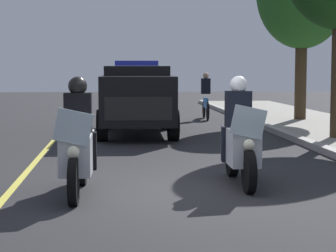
{
  "coord_description": "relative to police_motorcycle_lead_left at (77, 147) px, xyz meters",
  "views": [
    {
      "loc": [
        9.2,
        -0.85,
        1.84
      ],
      "look_at": [
        -0.95,
        0.0,
        0.9
      ],
      "focal_mm": 67.05,
      "sensor_mm": 36.0,
      "label": 1
    }
  ],
  "objects": [
    {
      "name": "ground_plane",
      "position": [
        -0.06,
        1.41,
        -0.7
      ],
      "size": [
        80.0,
        80.0,
        0.0
      ],
      "primitive_type": "plane",
      "color": "#28282B"
    },
    {
      "name": "lane_stripe_center",
      "position": [
        -0.06,
        -1.03,
        -0.7
      ],
      "size": [
        48.0,
        0.12,
        0.01
      ],
      "primitive_type": "cube",
      "color": "#E0D14C",
      "rests_on": "ground"
    },
    {
      "name": "police_motorcycle_lead_left",
      "position": [
        0.0,
        0.0,
        0.0
      ],
      "size": [
        2.14,
        0.57,
        1.72
      ],
      "color": "black",
      "rests_on": "ground"
    },
    {
      "name": "police_motorcycle_lead_right",
      "position": [
        -0.6,
        2.52,
        0.0
      ],
      "size": [
        2.14,
        0.57,
        1.72
      ],
      "color": "black",
      "rests_on": "ground"
    },
    {
      "name": "police_suv",
      "position": [
        -8.27,
        1.15,
        0.37
      ],
      "size": [
        4.94,
        2.15,
        2.05
      ],
      "color": "black",
      "rests_on": "ground"
    },
    {
      "name": "cyclist_background",
      "position": [
        -13.29,
        3.81,
        0.14
      ],
      "size": [
        1.76,
        0.32,
        1.69
      ],
      "color": "black",
      "rests_on": "ground"
    }
  ]
}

